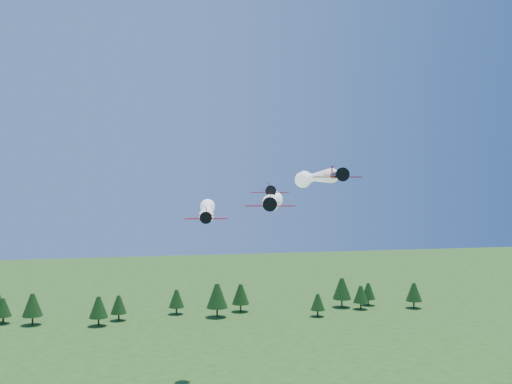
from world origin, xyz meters
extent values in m
cylinder|color=black|center=(-2.55, -11.12, 43.72)|extent=(2.32, 5.35, 0.98)
cone|color=black|center=(-3.35, -14.09, 43.72)|extent=(1.17, 1.10, 0.98)
cone|color=black|center=(-3.51, -14.66, 43.72)|extent=(0.53, 0.54, 0.43)
cylinder|color=black|center=(-3.55, -14.82, 43.72)|extent=(1.99, 0.57, 2.05)
cube|color=#E00504|center=(-2.66, -11.50, 43.41)|extent=(7.33, 3.15, 0.12)
cube|color=#E00504|center=(-1.65, -7.76, 43.77)|extent=(2.95, 1.54, 0.07)
cube|color=#E00504|center=(-1.63, -7.67, 44.55)|extent=(0.33, 0.92, 1.42)
ellipsoid|color=#98B8EB|center=(-2.78, -11.97, 44.11)|extent=(0.98, 1.32, 0.61)
sphere|color=white|center=(6.90, 24.03, 43.72)|extent=(2.30, 2.30, 2.30)
sphere|color=white|center=(8.09, 28.47, 43.72)|extent=(3.00, 3.00, 3.00)
sphere|color=white|center=(9.28, 32.91, 43.72)|extent=(3.70, 3.70, 3.70)
cylinder|color=black|center=(-10.08, 2.54, 41.24)|extent=(1.70, 5.21, 0.95)
cone|color=black|center=(-10.52, -0.42, 41.24)|extent=(1.07, 0.99, 0.95)
cone|color=black|center=(-10.61, -0.99, 41.24)|extent=(0.48, 0.48, 0.42)
cylinder|color=black|center=(-10.63, -1.15, 41.24)|extent=(1.98, 0.33, 1.99)
cube|color=#E00504|center=(-10.13, 2.16, 40.94)|extent=(7.14, 2.31, 0.11)
cube|color=#E00504|center=(-9.58, 5.87, 41.29)|extent=(2.84, 1.21, 0.07)
cube|color=#E00504|center=(-9.56, 5.96, 42.05)|extent=(0.22, 0.91, 1.38)
ellipsoid|color=#98B8EB|center=(-10.20, 1.69, 41.62)|extent=(0.85, 1.23, 0.59)
sphere|color=white|center=(-4.47, 39.97, 41.24)|extent=(2.30, 2.30, 2.30)
sphere|color=white|center=(-3.76, 44.74, 41.24)|extent=(3.00, 3.00, 3.00)
sphere|color=white|center=(-3.04, 49.50, 41.24)|extent=(3.70, 3.70, 3.70)
cylinder|color=black|center=(10.99, -2.58, 48.15)|extent=(1.90, 5.89, 1.07)
cone|color=black|center=(10.50, -5.92, 48.15)|extent=(1.20, 1.11, 1.07)
cone|color=black|center=(10.41, -6.56, 48.15)|extent=(0.54, 0.55, 0.47)
cylinder|color=black|center=(10.38, -6.74, 48.15)|extent=(2.24, 0.37, 2.25)
cube|color=#E00504|center=(10.93, -3.00, 47.81)|extent=(8.07, 2.58, 0.13)
cube|color=#E00504|center=(11.54, 1.19, 48.20)|extent=(3.21, 1.35, 0.08)
cube|color=#E00504|center=(11.56, 1.30, 49.06)|extent=(0.24, 1.02, 1.56)
ellipsoid|color=#98B8EB|center=(10.85, -3.54, 48.58)|extent=(0.95, 1.39, 0.67)
sphere|color=white|center=(15.19, 26.19, 48.15)|extent=(2.30, 2.30, 2.30)
sphere|color=white|center=(15.70, 29.66, 48.15)|extent=(3.00, 3.00, 3.00)
sphere|color=white|center=(16.21, 33.13, 48.15)|extent=(3.70, 3.70, 3.70)
cylinder|color=black|center=(2.49, 9.31, 45.49)|extent=(1.86, 5.12, 0.93)
cone|color=black|center=(1.94, 6.42, 45.49)|extent=(1.07, 1.00, 0.93)
cone|color=black|center=(1.84, 5.87, 45.49)|extent=(0.48, 0.49, 0.41)
cylinder|color=black|center=(1.81, 5.71, 45.49)|extent=(1.93, 0.40, 1.96)
cube|color=#E00504|center=(2.42, 8.94, 45.19)|extent=(7.01, 2.52, 0.11)
cube|color=#E00504|center=(3.11, 12.56, 45.54)|extent=(2.80, 1.28, 0.07)
cube|color=#E00504|center=(3.13, 12.65, 46.28)|extent=(0.25, 0.89, 1.35)
ellipsoid|color=#98B8EB|center=(2.33, 8.48, 45.86)|extent=(0.87, 1.22, 0.58)
cylinder|color=#382314|center=(-25.74, 111.64, 1.22)|extent=(0.60, 0.60, 2.45)
cone|color=black|center=(-25.74, 111.64, 5.60)|extent=(5.60, 5.60, 6.30)
cylinder|color=#382314|center=(8.43, 109.29, 1.66)|extent=(0.60, 0.60, 3.33)
cone|color=black|center=(8.43, 109.29, 7.60)|extent=(7.60, 7.60, 8.55)
cylinder|color=#382314|center=(43.80, 102.35, 1.14)|extent=(0.60, 0.60, 2.27)
cone|color=black|center=(43.80, 102.35, 5.19)|extent=(5.19, 5.19, 5.84)
cylinder|color=#382314|center=(-53.91, 111.49, 1.47)|extent=(0.60, 0.60, 2.95)
cone|color=black|center=(-53.91, 111.49, 6.73)|extent=(6.73, 6.73, 7.58)
cylinder|color=#382314|center=(-32.18, 105.16, 1.37)|extent=(0.60, 0.60, 2.75)
cone|color=black|center=(-32.18, 105.16, 6.28)|extent=(6.28, 6.28, 7.06)
cylinder|color=#382314|center=(18.36, 116.21, 1.43)|extent=(0.60, 0.60, 2.86)
cone|color=black|center=(18.36, 116.21, 6.55)|extent=(6.55, 6.55, 7.36)
cylinder|color=#382314|center=(84.41, 107.72, 1.35)|extent=(0.60, 0.60, 2.70)
cone|color=black|center=(84.41, 107.72, 6.17)|extent=(6.17, 6.17, 6.94)
cylinder|color=#382314|center=(-5.30, 117.30, 1.25)|extent=(0.60, 0.60, 2.50)
cone|color=black|center=(-5.30, 117.30, 5.71)|extent=(5.71, 5.71, 6.42)
cylinder|color=#382314|center=(-63.92, 115.52, 1.21)|extent=(0.60, 0.60, 2.41)
cone|color=black|center=(-63.92, 115.52, 5.52)|extent=(5.52, 5.52, 6.21)
cylinder|color=#382314|center=(58.06, 115.31, 1.58)|extent=(0.60, 0.60, 3.16)
cone|color=black|center=(58.06, 115.31, 7.22)|extent=(7.22, 7.22, 8.13)
cylinder|color=#382314|center=(69.52, 116.45, 1.22)|extent=(0.60, 0.60, 2.45)
cone|color=black|center=(69.52, 116.45, 5.60)|extent=(5.60, 5.60, 6.30)
cylinder|color=#382314|center=(63.70, 110.28, 1.25)|extent=(0.60, 0.60, 2.51)
cone|color=black|center=(63.70, 110.28, 5.73)|extent=(5.73, 5.73, 6.44)
camera|label=1|loc=(-22.94, -91.48, 45.94)|focal=40.00mm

